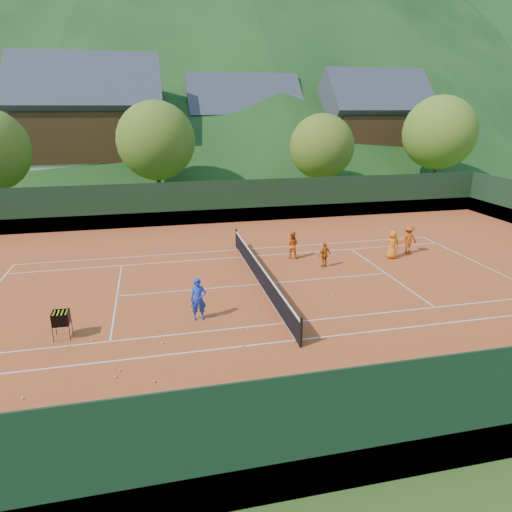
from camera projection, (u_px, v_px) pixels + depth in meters
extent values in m
plane|color=#2D4B17|center=(260.00, 284.00, 21.16)|extent=(400.00, 400.00, 0.00)
cube|color=#BB481E|center=(260.00, 284.00, 21.16)|extent=(40.00, 24.00, 0.02)
imported|color=#1C3BB8|center=(198.00, 299.00, 17.39)|extent=(0.65, 0.45, 1.68)
imported|color=orange|center=(292.00, 245.00, 24.53)|extent=(0.89, 0.81, 1.49)
imported|color=#CB6512|center=(325.00, 255.00, 23.22)|extent=(0.83, 0.56, 1.30)
imported|color=orange|center=(392.00, 244.00, 24.52)|extent=(0.83, 0.62, 1.55)
imported|color=#CB5112|center=(408.00, 239.00, 25.35)|extent=(1.06, 0.62, 1.62)
sphere|color=#D4E926|center=(476.00, 360.00, 14.73)|extent=(0.07, 0.07, 0.07)
sphere|color=#D4E926|center=(154.00, 382.00, 13.60)|extent=(0.07, 0.07, 0.07)
sphere|color=#D4E926|center=(68.00, 346.00, 15.61)|extent=(0.07, 0.07, 0.07)
sphere|color=#D4E926|center=(116.00, 377.00, 13.83)|extent=(0.07, 0.07, 0.07)
sphere|color=#D4E926|center=(248.00, 330.00, 16.76)|extent=(0.07, 0.07, 0.07)
sphere|color=#D4E926|center=(500.00, 364.00, 14.51)|extent=(0.07, 0.07, 0.07)
sphere|color=#D4E926|center=(120.00, 370.00, 14.17)|extent=(0.07, 0.07, 0.07)
sphere|color=#D4E926|center=(257.00, 311.00, 18.26)|extent=(0.07, 0.07, 0.07)
sphere|color=#D4E926|center=(67.00, 434.00, 11.41)|extent=(0.07, 0.07, 0.07)
sphere|color=#D4E926|center=(387.00, 289.00, 20.44)|extent=(0.07, 0.07, 0.07)
sphere|color=#D4E926|center=(359.00, 333.00, 16.51)|extent=(0.07, 0.07, 0.07)
sphere|color=#D4E926|center=(265.00, 290.00, 20.33)|extent=(0.07, 0.07, 0.07)
sphere|color=#D4E926|center=(114.00, 412.00, 12.24)|extent=(0.07, 0.07, 0.07)
sphere|color=#D4E926|center=(93.00, 340.00, 16.00)|extent=(0.07, 0.07, 0.07)
sphere|color=#D4E926|center=(232.00, 419.00, 11.97)|extent=(0.07, 0.07, 0.07)
sphere|color=#D4E926|center=(332.00, 296.00, 19.77)|extent=(0.07, 0.07, 0.07)
sphere|color=#D4E926|center=(243.00, 346.00, 15.61)|extent=(0.07, 0.07, 0.07)
sphere|color=#D4E926|center=(162.00, 343.00, 15.80)|extent=(0.07, 0.07, 0.07)
sphere|color=#D4E926|center=(23.00, 398.00, 12.82)|extent=(0.07, 0.07, 0.07)
cube|color=silver|center=(482.00, 265.00, 23.67)|extent=(0.06, 10.97, 0.00)
cube|color=white|center=(296.00, 340.00, 16.07)|extent=(23.77, 0.06, 0.00)
cube|color=white|center=(238.00, 250.00, 26.23)|extent=(23.77, 0.06, 0.00)
cube|color=white|center=(285.00, 323.00, 17.34)|extent=(23.77, 0.06, 0.00)
cube|color=white|center=(243.00, 257.00, 24.96)|extent=(23.77, 0.06, 0.00)
cube|color=white|center=(117.00, 296.00, 19.80)|extent=(0.06, 8.23, 0.00)
cube|color=silver|center=(386.00, 273.00, 22.51)|extent=(0.06, 8.23, 0.00)
cube|color=silver|center=(260.00, 284.00, 21.15)|extent=(12.80, 0.06, 0.00)
cube|color=white|center=(260.00, 284.00, 21.15)|extent=(0.06, 10.97, 0.00)
cube|color=black|center=(260.00, 275.00, 21.01)|extent=(0.03, 11.97, 0.90)
cube|color=white|center=(260.00, 265.00, 20.87)|extent=(0.05, 11.97, 0.06)
cylinder|color=black|center=(301.00, 333.00, 15.44)|extent=(0.10, 0.10, 1.10)
cylinder|color=black|center=(236.00, 238.00, 26.52)|extent=(0.10, 0.10, 1.10)
cube|color=black|center=(220.00, 202.00, 31.80)|extent=(40.00, 0.05, 3.00)
cube|color=#195929|center=(221.00, 216.00, 32.11)|extent=(40.40, 0.05, 1.00)
cube|color=black|center=(392.00, 424.00, 9.57)|extent=(40.00, 0.05, 3.00)
cube|color=#1A5B29|center=(388.00, 462.00, 9.89)|extent=(40.40, 0.05, 1.00)
cylinder|color=black|center=(53.00, 335.00, 15.85)|extent=(0.02, 0.02, 0.55)
cylinder|color=black|center=(70.00, 333.00, 15.97)|extent=(0.02, 0.02, 0.55)
cylinder|color=black|center=(56.00, 328.00, 16.36)|extent=(0.02, 0.02, 0.55)
cylinder|color=black|center=(72.00, 326.00, 16.48)|extent=(0.02, 0.02, 0.55)
cube|color=black|center=(62.00, 324.00, 16.08)|extent=(0.55, 0.55, 0.02)
cube|color=black|center=(59.00, 321.00, 15.75)|extent=(0.55, 0.02, 0.45)
cube|color=black|center=(62.00, 315.00, 16.26)|extent=(0.55, 0.02, 0.45)
cube|color=black|center=(53.00, 319.00, 15.95)|extent=(0.02, 0.55, 0.45)
cube|color=black|center=(69.00, 317.00, 16.07)|extent=(0.02, 0.55, 0.45)
sphere|color=#CCE526|center=(53.00, 316.00, 15.72)|extent=(0.07, 0.07, 0.07)
sphere|color=#CCE526|center=(54.00, 314.00, 15.84)|extent=(0.07, 0.07, 0.07)
sphere|color=#CCE526|center=(54.00, 313.00, 15.97)|extent=(0.07, 0.07, 0.07)
sphere|color=#CCE526|center=(55.00, 311.00, 16.10)|extent=(0.07, 0.07, 0.07)
sphere|color=#CCE526|center=(57.00, 316.00, 15.74)|extent=(0.07, 0.07, 0.07)
sphere|color=#CCE526|center=(58.00, 314.00, 15.87)|extent=(0.07, 0.07, 0.07)
sphere|color=#CCE526|center=(58.00, 312.00, 16.00)|extent=(0.07, 0.07, 0.07)
sphere|color=#CCE526|center=(59.00, 311.00, 16.12)|extent=(0.07, 0.07, 0.07)
sphere|color=#CCE526|center=(61.00, 315.00, 15.77)|extent=(0.07, 0.07, 0.07)
sphere|color=#CCE526|center=(62.00, 314.00, 15.90)|extent=(0.07, 0.07, 0.07)
sphere|color=#CCE526|center=(63.00, 312.00, 16.03)|extent=(0.07, 0.07, 0.07)
sphere|color=#CCE526|center=(63.00, 310.00, 16.15)|extent=(0.07, 0.07, 0.07)
sphere|color=#CCE526|center=(65.00, 315.00, 15.80)|extent=(0.07, 0.07, 0.07)
sphere|color=#CCE526|center=(66.00, 313.00, 15.93)|extent=(0.07, 0.07, 0.07)
sphere|color=#CCE526|center=(67.00, 312.00, 16.06)|extent=(0.07, 0.07, 0.07)
sphere|color=#CCE526|center=(67.00, 310.00, 16.18)|extent=(0.07, 0.07, 0.07)
cube|color=beige|center=(96.00, 173.00, 46.37)|extent=(12.00, 9.00, 2.88)
cube|color=#38210F|center=(92.00, 135.00, 45.22)|extent=(12.24, 9.18, 4.48)
cube|color=#3F3F46|center=(89.00, 105.00, 44.33)|extent=(13.80, 9.93, 9.93)
cube|color=beige|center=(243.00, 166.00, 53.52)|extent=(11.00, 8.00, 2.52)
cube|color=#3C2110|center=(243.00, 137.00, 52.52)|extent=(11.22, 8.16, 3.92)
cube|color=#3E3E45|center=(242.00, 114.00, 51.72)|extent=(12.65, 8.82, 8.82)
cube|color=beige|center=(368.00, 166.00, 52.76)|extent=(10.00, 8.00, 2.70)
cube|color=#38200F|center=(370.00, 135.00, 51.68)|extent=(10.20, 8.16, 4.20)
cube|color=#3C3D44|center=(372.00, 110.00, 50.84)|extent=(11.50, 8.82, 8.82)
cylinder|color=#41291A|center=(159.00, 187.00, 38.38)|extent=(0.36, 0.36, 2.88)
sphere|color=#456C1C|center=(156.00, 141.00, 37.21)|extent=(6.40, 6.40, 6.40)
cylinder|color=#3C2818|center=(320.00, 185.00, 40.48)|extent=(0.36, 0.36, 2.52)
sphere|color=#4A6D1D|center=(322.00, 147.00, 39.45)|extent=(5.60, 5.60, 5.60)
cylinder|color=#3C2718|center=(434.00, 176.00, 43.87)|extent=(0.36, 0.36, 3.06)
sphere|color=#4B771F|center=(439.00, 133.00, 42.62)|extent=(6.80, 6.80, 6.80)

